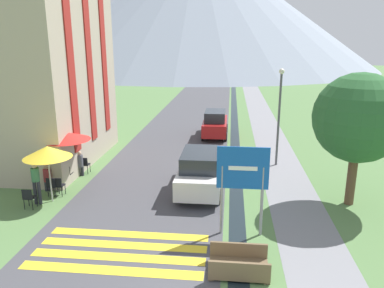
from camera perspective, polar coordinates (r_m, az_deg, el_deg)
The scene contains 23 objects.
ground_plane at distance 27.74m, azimuth 4.04°, elevation 2.02°, with size 160.00×160.00×0.00m, color #517542.
road at distance 37.67m, azimuth 0.76°, elevation 5.64°, with size 6.40×60.00×0.01m.
footpath at distance 37.62m, azimuth 10.09°, elevation 5.39°, with size 2.20×60.00×0.01m.
drainage_channel at distance 37.52m, azimuth 6.42°, elevation 5.50°, with size 0.60×60.00×0.00m.
crosswalk_marking at distance 12.53m, azimuth -10.81°, elevation -15.70°, with size 5.44×2.54×0.01m.
mountain_distant at distance 95.23m, azimuth 0.99°, elevation 20.41°, with size 82.49×82.49×29.28m.
hotel_building at distance 21.57m, azimuth -22.94°, elevation 12.09°, with size 6.38×8.83×10.36m.
road_sign at distance 12.51m, azimuth 7.71°, elevation -5.07°, with size 1.72×0.11×3.12m.
footbridge at distance 11.33m, azimuth 7.13°, elevation -17.89°, with size 1.70×1.10×0.65m.
parked_car_near at distance 16.51m, azimuth 1.29°, elevation -4.07°, with size 1.92×4.42×1.82m.
parked_car_far at distance 25.90m, azimuth 3.53°, elevation 3.12°, with size 1.70×4.02×1.82m.
cafe_chair_near_left at distance 17.08m, azimuth -20.54°, elevation -5.85°, with size 0.40×0.40×0.85m.
cafe_chair_near_right at distance 17.00m, azimuth -19.71°, elevation -5.86°, with size 0.40×0.40×0.85m.
cafe_chair_far_right at distance 19.42m, azimuth -16.06°, elevation -2.91°, with size 0.40×0.40×0.85m.
cafe_chair_middle at distance 18.38m, azimuth -18.54°, elevation -4.16°, with size 0.40×0.40×0.85m.
cafe_chair_nearest at distance 16.17m, azimuth -23.63°, elevation -7.39°, with size 0.40×0.40×0.85m.
cafe_umbrella_front_yellow at distance 16.06m, azimuth -21.19°, elevation -1.15°, with size 1.92×1.92×2.37m.
cafe_umbrella_middle_red at distance 17.96m, azimuth -18.70°, elevation 1.15°, with size 2.23×2.23×2.43m.
person_standing_terrace at distance 16.34m, azimuth -22.69°, elevation -5.13°, with size 0.32×0.32×1.75m.
person_seated_far at distance 17.66m, azimuth -21.20°, elevation -4.63°, with size 0.32×0.32×1.23m.
person_seated_near at distance 19.14m, azimuth -16.72°, elevation -2.65°, with size 0.32×0.32×1.26m.
streetlamp at distance 19.89m, azimuth 13.17°, elevation 5.19°, with size 0.28×0.28×5.09m.
tree_by_path at distance 15.76m, azimuth 24.07°, elevation 3.60°, with size 3.49×3.49×5.32m.
Camera 1 is at (0.84, -6.97, 6.44)m, focal length 35.00 mm.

